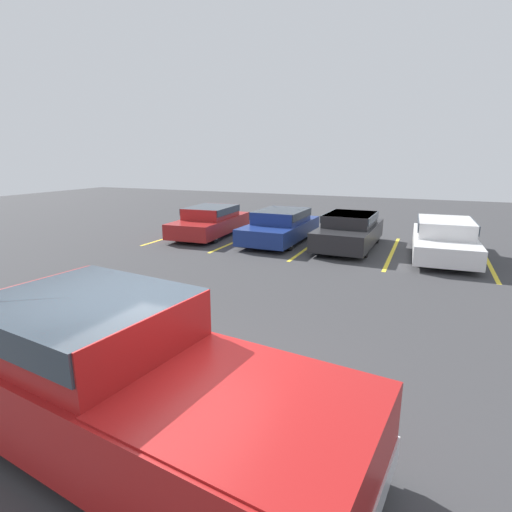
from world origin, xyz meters
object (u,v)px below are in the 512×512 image
parked_sedan_d (444,237)px  pickup_truck (110,373)px  parked_sedan_b (281,225)px  parked_sedan_c (349,230)px  parked_sedan_a (211,220)px

parked_sedan_d → pickup_truck: bearing=-20.6°
parked_sedan_b → pickup_truck: bearing=11.1°
pickup_truck → parked_sedan_d: 11.61m
pickup_truck → parked_sedan_d: (3.62, 11.03, -0.18)m
parked_sedan_c → pickup_truck: bearing=-1.5°
pickup_truck → parked_sedan_b: (-2.08, 11.25, -0.19)m
parked_sedan_c → parked_sedan_b: bearing=-88.6°
pickup_truck → parked_sedan_b: 11.44m
parked_sedan_a → pickup_truck: bearing=20.9°
parked_sedan_a → parked_sedan_d: 8.78m
parked_sedan_b → parked_sedan_a: bearing=-89.1°
parked_sedan_a → parked_sedan_d: size_ratio=0.99×
parked_sedan_b → parked_sedan_d: 5.70m
parked_sedan_c → parked_sedan_d: parked_sedan_d is taller
pickup_truck → parked_sedan_c: (0.53, 11.26, -0.19)m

